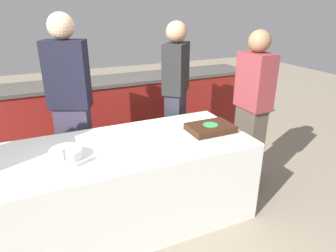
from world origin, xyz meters
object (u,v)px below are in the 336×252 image
at_px(plate_stack, 66,154).
at_px(person_cutting_cake, 176,97).
at_px(person_standing_back, 71,105).
at_px(person_seated_right, 252,112).
at_px(wine_glass, 62,156).
at_px(cake, 210,128).

xyz_separation_m(plate_stack, person_cutting_cake, (1.23, 0.72, 0.08)).
height_order(person_cutting_cake, person_standing_back, person_standing_back).
xyz_separation_m(plate_stack, person_seated_right, (1.72, 0.04, 0.06)).
xyz_separation_m(wine_glass, person_standing_back, (0.18, 0.91, 0.06)).
distance_m(person_cutting_cake, person_standing_back, 1.09).
distance_m(plate_stack, person_cutting_cake, 1.43).
bearing_deg(wine_glass, plate_stack, 79.50).
relative_size(wine_glass, person_standing_back, 0.10).
relative_size(cake, person_cutting_cake, 0.26).
height_order(cake, person_cutting_cake, person_cutting_cake).
relative_size(person_cutting_cake, person_standing_back, 0.95).
relative_size(cake, person_standing_back, 0.25).
bearing_deg(cake, person_standing_back, 146.74).
relative_size(plate_stack, wine_glass, 1.35).
bearing_deg(cake, plate_stack, -179.95).
bearing_deg(person_seated_right, plate_stack, -88.57).
bearing_deg(person_standing_back, person_cutting_cake, -155.95).
bearing_deg(wine_glass, person_cutting_cake, 35.58).
bearing_deg(person_cutting_cake, person_standing_back, -49.54).
distance_m(wine_glass, person_standing_back, 0.93).
distance_m(plate_stack, person_standing_back, 0.74).
height_order(wine_glass, person_standing_back, person_standing_back).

